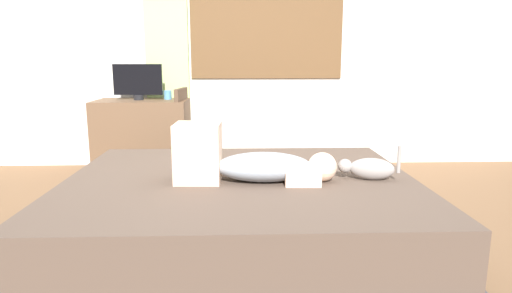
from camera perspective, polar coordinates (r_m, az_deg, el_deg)
name	(u,v)px	position (r m, az deg, el deg)	size (l,w,h in m)	color
ground_plane	(235,247)	(2.77, -2.72, -12.95)	(16.00, 16.00, 0.00)	brown
back_wall_with_window	(237,29)	(4.79, -2.51, 15.04)	(6.40, 0.14, 2.90)	silver
bed	(241,212)	(2.71, -1.98, -8.55)	(2.14, 1.82, 0.44)	#38383D
person_lying	(247,162)	(2.54, -1.19, -2.03)	(0.94, 0.30, 0.34)	#8C939E
cat	(369,168)	(2.67, 14.44, -2.77)	(0.35, 0.17, 0.21)	gray
desk	(143,137)	(4.55, -14.46, 1.24)	(0.90, 0.56, 0.74)	brown
tv_monitor	(138,81)	(4.50, -15.12, 8.18)	(0.48, 0.10, 0.35)	black
cup	(168,95)	(4.51, -11.42, 6.60)	(0.08, 0.08, 0.09)	teal
chair_by_desk	(192,124)	(4.35, -8.35, 2.88)	(0.42, 0.42, 0.86)	#4C3828
curtain_left	(167,54)	(4.72, -11.49, 11.73)	(0.44, 0.06, 2.38)	#ADCC75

